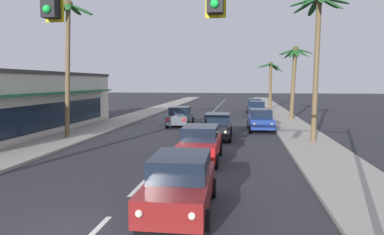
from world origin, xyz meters
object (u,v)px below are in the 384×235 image
object	(u,v)px
palm_right_second	(318,33)
storefront_strip_left	(14,103)
sedan_oncoming_far	(180,116)
palm_left_second	(68,39)
sedan_fifth_in_queue	(217,126)
sedan_parked_nearest_kerb	(260,120)
sedan_parked_far_kerb	(254,105)
palm_right_third	(294,68)
traffic_signal_mast	(221,23)
sedan_third_in_queue	(200,143)
sedan_parked_mid_kerb	(257,109)
sedan_lead_at_stop_bar	(180,183)
palm_right_farthest	(270,77)

from	to	relation	value
palm_right_second	storefront_strip_left	distance (m)	21.12
sedan_oncoming_far	palm_left_second	size ratio (longest dim) A/B	0.49
sedan_oncoming_far	storefront_strip_left	distance (m)	12.80
sedan_fifth_in_queue	palm_left_second	bearing A→B (deg)	-170.24
sedan_parked_nearest_kerb	sedan_parked_far_kerb	bearing A→B (deg)	89.71
sedan_fifth_in_queue	palm_right_third	distance (m)	14.36
traffic_signal_mast	sedan_fifth_in_queue	distance (m)	16.59
sedan_parked_far_kerb	palm_left_second	distance (m)	26.48
sedan_third_in_queue	sedan_parked_mid_kerb	size ratio (longest dim) A/B	1.00
sedan_parked_far_kerb	sedan_oncoming_far	bearing A→B (deg)	-114.54
sedan_third_in_queue	sedan_parked_mid_kerb	world-z (taller)	same
sedan_parked_mid_kerb	traffic_signal_mast	bearing A→B (deg)	-93.67
sedan_third_in_queue	sedan_parked_mid_kerb	bearing A→B (deg)	80.92
sedan_lead_at_stop_bar	sedan_fifth_in_queue	world-z (taller)	same
sedan_parked_nearest_kerb	palm_right_second	distance (m)	8.62
sedan_parked_nearest_kerb	palm_right_second	size ratio (longest dim) A/B	0.50
sedan_parked_far_kerb	palm_right_second	world-z (taller)	palm_right_second
sedan_third_in_queue	sedan_parked_nearest_kerb	xyz separation A→B (m)	(3.40, 11.01, 0.00)
sedan_parked_mid_kerb	storefront_strip_left	distance (m)	23.98
palm_right_second	storefront_strip_left	world-z (taller)	palm_right_second
sedan_third_in_queue	storefront_strip_left	distance (m)	15.73
sedan_third_in_queue	sedan_parked_nearest_kerb	world-z (taller)	same
sedan_fifth_in_queue	sedan_parked_nearest_kerb	bearing A→B (deg)	54.71
sedan_third_in_queue	sedan_parked_nearest_kerb	distance (m)	11.52
traffic_signal_mast	palm_left_second	xyz separation A→B (m)	(-10.78, 14.38, 1.59)
traffic_signal_mast	sedan_lead_at_stop_bar	distance (m)	5.09
palm_right_third	sedan_fifth_in_queue	bearing A→B (deg)	-118.68
sedan_oncoming_far	sedan_parked_nearest_kerb	world-z (taller)	same
sedan_parked_far_kerb	palm_right_third	bearing A→B (deg)	-68.75
palm_right_third	palm_right_second	bearing A→B (deg)	-92.52
sedan_parked_mid_kerb	palm_right_third	world-z (taller)	palm_right_third
sedan_parked_nearest_kerb	palm_right_farthest	size ratio (longest dim) A/B	0.69
sedan_parked_mid_kerb	sedan_oncoming_far	bearing A→B (deg)	-125.51
palm_right_second	palm_right_third	world-z (taller)	palm_right_second
traffic_signal_mast	sedan_parked_nearest_kerb	size ratio (longest dim) A/B	2.42
traffic_signal_mast	sedan_parked_far_kerb	distance (m)	37.17
sedan_fifth_in_queue	sedan_parked_far_kerb	distance (m)	21.10
storefront_strip_left	sedan_parked_nearest_kerb	bearing A→B (deg)	14.59
sedan_fifth_in_queue	palm_right_farthest	size ratio (longest dim) A/B	0.69
traffic_signal_mast	sedan_oncoming_far	bearing A→B (deg)	102.28
sedan_third_in_queue	sedan_fifth_in_queue	xyz separation A→B (m)	(0.34, 6.68, 0.00)
sedan_lead_at_stop_bar	palm_right_second	bearing A→B (deg)	63.08
palm_left_second	palm_right_farthest	world-z (taller)	palm_left_second
palm_right_third	sedan_parked_mid_kerb	bearing A→B (deg)	132.78
sedan_third_in_queue	storefront_strip_left	world-z (taller)	storefront_strip_left
sedan_lead_at_stop_bar	sedan_fifth_in_queue	size ratio (longest dim) A/B	1.00
sedan_parked_nearest_kerb	palm_right_second	world-z (taller)	palm_right_second
sedan_third_in_queue	palm_right_third	size ratio (longest dim) A/B	0.62
sedan_third_in_queue	sedan_parked_nearest_kerb	size ratio (longest dim) A/B	0.99
sedan_lead_at_stop_bar	sedan_oncoming_far	xyz separation A→B (m)	(-3.48, 19.42, 0.00)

